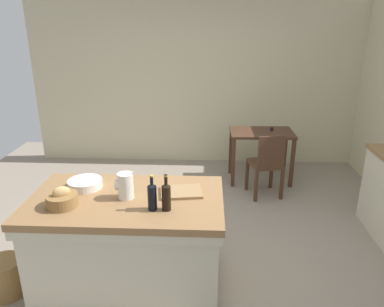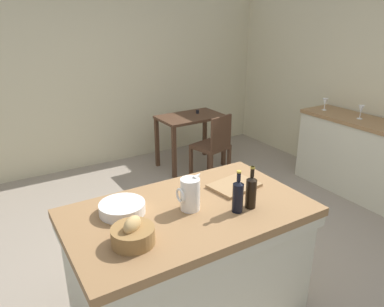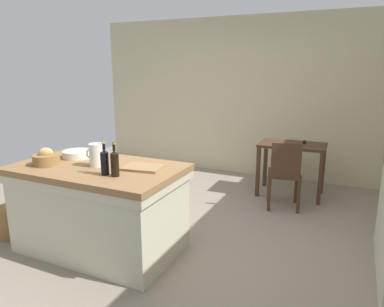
% 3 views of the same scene
% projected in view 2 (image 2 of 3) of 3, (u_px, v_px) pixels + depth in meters
% --- Properties ---
extents(ground_plane, '(6.76, 6.76, 0.00)m').
position_uv_depth(ground_plane, '(201.00, 248.00, 3.47)').
color(ground_plane, gray).
extents(wall_back, '(5.32, 0.12, 2.60)m').
position_uv_depth(wall_back, '(102.00, 74.00, 5.08)').
color(wall_back, beige).
rests_on(wall_back, ground).
extents(island_table, '(1.63, 0.96, 0.87)m').
position_uv_depth(island_table, '(189.00, 258.00, 2.58)').
color(island_table, olive).
rests_on(island_table, ground).
extents(side_cabinet, '(0.52, 1.40, 0.93)m').
position_uv_depth(side_cabinet, '(354.00, 155.00, 4.45)').
color(side_cabinet, olive).
rests_on(side_cabinet, ground).
extents(writing_desk, '(0.91, 0.58, 0.80)m').
position_uv_depth(writing_desk, '(191.00, 124.00, 5.13)').
color(writing_desk, '#472D1E').
rests_on(writing_desk, ground).
extents(wooden_chair, '(0.48, 0.48, 0.90)m').
position_uv_depth(wooden_chair, '(214.00, 145.00, 4.73)').
color(wooden_chair, '#472D1E').
rests_on(wooden_chair, ground).
extents(pitcher, '(0.17, 0.13, 0.26)m').
position_uv_depth(pitcher, '(190.00, 194.00, 2.39)').
color(pitcher, silver).
rests_on(pitcher, island_table).
extents(wash_bowl, '(0.30, 0.30, 0.07)m').
position_uv_depth(wash_bowl, '(122.00, 208.00, 2.37)').
color(wash_bowl, silver).
rests_on(wash_bowl, island_table).
extents(bread_basket, '(0.25, 0.25, 0.17)m').
position_uv_depth(bread_basket, '(133.00, 234.00, 2.05)').
color(bread_basket, olive).
rests_on(bread_basket, island_table).
extents(cutting_board, '(0.38, 0.31, 0.02)m').
position_uv_depth(cutting_board, '(234.00, 186.00, 2.73)').
color(cutting_board, '#99754C').
rests_on(cutting_board, island_table).
extents(wine_bottle_dark, '(0.07, 0.07, 0.30)m').
position_uv_depth(wine_bottle_dark, '(251.00, 191.00, 2.41)').
color(wine_bottle_dark, black).
rests_on(wine_bottle_dark, island_table).
extents(wine_bottle_amber, '(0.07, 0.07, 0.29)m').
position_uv_depth(wine_bottle_amber, '(238.00, 195.00, 2.36)').
color(wine_bottle_amber, black).
rests_on(wine_bottle_amber, island_table).
extents(wine_glass_left, '(0.07, 0.07, 0.16)m').
position_uv_depth(wine_glass_left, '(361.00, 110.00, 4.24)').
color(wine_glass_left, white).
rests_on(wine_glass_left, side_cabinet).
extents(wine_glass_middle, '(0.07, 0.07, 0.15)m').
position_uv_depth(wine_glass_middle, '(325.00, 102.00, 4.63)').
color(wine_glass_middle, white).
rests_on(wine_glass_middle, side_cabinet).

